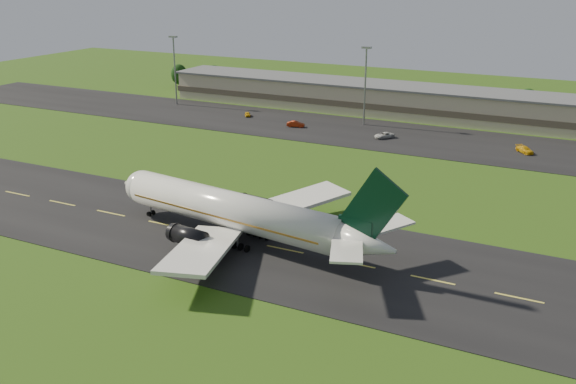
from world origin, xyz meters
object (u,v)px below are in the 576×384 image
at_px(light_mast_centre, 365,77).
at_px(airliner, 236,212).
at_px(terminal, 389,100).
at_px(light_mast_west, 174,62).
at_px(service_vehicle_a, 248,114).
at_px(service_vehicle_d, 525,150).
at_px(service_vehicle_b, 296,124).
at_px(service_vehicle_c, 384,135).

bearing_deg(light_mast_centre, airliner, -83.67).
xyz_separation_m(terminal, light_mast_west, (-61.40, -16.18, 8.75)).
distance_m(airliner, terminal, 96.59).
height_order(service_vehicle_a, service_vehicle_d, service_vehicle_d).
xyz_separation_m(light_mast_centre, service_vehicle_b, (-14.94, -10.37, -11.89)).
bearing_deg(service_vehicle_d, terminal, 105.68).
bearing_deg(service_vehicle_c, service_vehicle_b, -142.81).
distance_m(airliner, light_mast_west, 105.96).
bearing_deg(light_mast_west, service_vehicle_a, -10.35).
bearing_deg(service_vehicle_b, service_vehicle_a, 59.72).
distance_m(service_vehicle_a, service_vehicle_d, 74.18).
relative_size(light_mast_centre, service_vehicle_b, 4.46).
xyz_separation_m(service_vehicle_c, service_vehicle_d, (32.35, 1.44, 0.02)).
xyz_separation_m(light_mast_west, service_vehicle_b, (45.06, -10.37, -11.89)).
distance_m(light_mast_west, service_vehicle_d, 102.82).
bearing_deg(service_vehicle_b, light_mast_west, 63.74).
xyz_separation_m(light_mast_west, service_vehicle_c, (69.33, -11.06, -11.95)).
height_order(light_mast_centre, service_vehicle_c, light_mast_centre).
bearing_deg(terminal, service_vehicle_d, -32.65).
distance_m(terminal, service_vehicle_d, 47.94).
height_order(light_mast_centre, service_vehicle_b, light_mast_centre).
relative_size(terminal, light_mast_centre, 7.13).
height_order(service_vehicle_b, service_vehicle_d, service_vehicle_b).
xyz_separation_m(airliner, service_vehicle_a, (-41.24, 75.07, -3.97)).
bearing_deg(airliner, terminal, 101.98).
bearing_deg(airliner, light_mast_west, 138.23).
bearing_deg(airliner, service_vehicle_c, 97.17).
distance_m(light_mast_centre, service_vehicle_d, 44.40).
height_order(terminal, light_mast_centre, light_mast_centre).
height_order(airliner, service_vehicle_b, airliner).
xyz_separation_m(terminal, service_vehicle_b, (-16.34, -26.55, -3.14)).
bearing_deg(light_mast_west, airliner, -49.31).
relative_size(terminal, service_vehicle_b, 31.74).
height_order(light_mast_centre, service_vehicle_d, light_mast_centre).
distance_m(light_mast_centre, service_vehicle_b, 21.72).
bearing_deg(light_mast_centre, service_vehicle_a, -171.13).
height_order(airliner, service_vehicle_a, airliner).
bearing_deg(service_vehicle_b, airliner, -174.45).
xyz_separation_m(airliner, light_mast_centre, (-8.88, 80.11, 8.08)).
xyz_separation_m(light_mast_west, service_vehicle_a, (27.64, -5.05, -12.05)).
distance_m(airliner, service_vehicle_b, 73.80).
xyz_separation_m(airliner, service_vehicle_b, (-23.82, 69.75, -3.81)).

